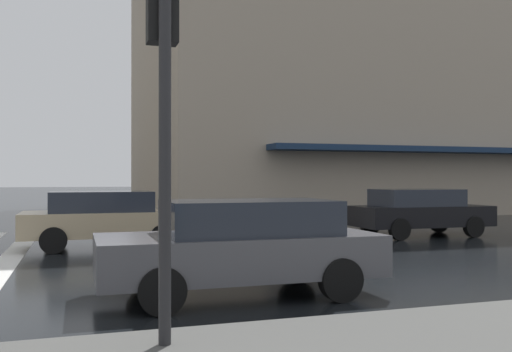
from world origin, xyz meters
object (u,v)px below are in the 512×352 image
(traffic_signal_post, at_px, (163,63))
(car_black, at_px, (419,211))
(car_champagne, at_px, (106,217))
(car_dark_grey, at_px, (242,245))

(traffic_signal_post, xyz_separation_m, car_black, (8.95, -9.00, -2.10))
(car_champagne, bearing_deg, car_dark_grey, -165.89)
(car_champagne, bearing_deg, car_black, -90.00)
(car_black, xyz_separation_m, car_dark_grey, (-6.50, 7.48, 0.00))
(traffic_signal_post, relative_size, car_dark_grey, 0.92)
(car_dark_grey, height_order, car_champagne, same)
(traffic_signal_post, distance_m, car_champagne, 9.19)
(traffic_signal_post, height_order, car_champagne, traffic_signal_post)
(car_dark_grey, bearing_deg, car_champagne, 14.11)
(car_black, bearing_deg, car_dark_grey, 130.98)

